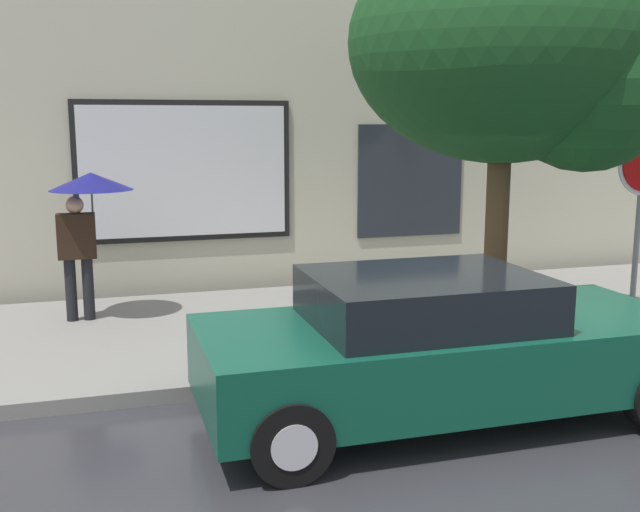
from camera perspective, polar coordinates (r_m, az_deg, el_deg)
The scene contains 7 objects.
ground_plane at distance 7.12m, azimuth 11.13°, elevation -11.70°, with size 60.00×60.00×0.00m, color #333338.
sidewalk at distance 9.71m, azimuth 2.88°, elevation -5.07°, with size 20.00×4.00×0.15m, color gray.
building_facade at distance 11.77m, azimuth -1.23°, elevation 14.36°, with size 20.00×0.67×7.00m.
parked_car at distance 6.76m, azimuth 9.27°, elevation -6.85°, with size 4.38×1.86×1.33m.
fire_hydrant at distance 8.68m, azimuth 1.62°, elevation -3.88°, with size 0.30×0.44×0.76m.
pedestrian_with_umbrella at distance 9.71m, azimuth -17.45°, elevation 3.98°, with size 1.03×1.03×1.87m.
street_tree at distance 8.82m, azimuth 15.20°, elevation 14.84°, with size 3.54×3.01×4.67m.
Camera 1 is at (-3.15, -5.82, 2.64)m, focal length 41.70 mm.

